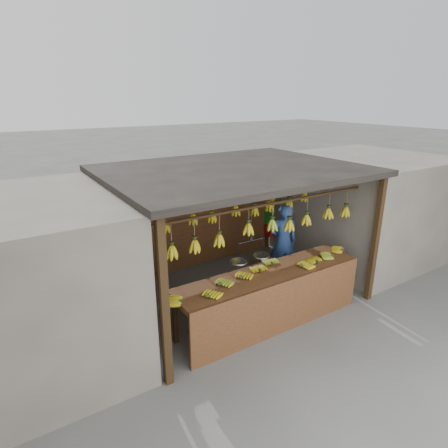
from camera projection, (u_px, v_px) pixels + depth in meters
ground at (232, 293)px, 7.11m from camera, size 80.00×80.00×0.00m
stall at (223, 188)px, 6.73m from camera, size 4.30×3.30×2.40m
neighbor_left at (5, 289)px, 4.91m from camera, size 3.00×3.00×2.30m
neighbor_right at (364, 206)px, 8.56m from camera, size 3.00×3.00×2.30m
counter at (274, 287)px, 5.89m from camera, size 3.50×0.74×0.96m
hanging_bananas at (233, 212)px, 6.58m from camera, size 3.64×2.24×0.40m
balance_scale at (250, 256)px, 5.74m from camera, size 0.68×0.26×0.84m
vendor at (283, 241)px, 7.52m from camera, size 0.66×0.56×1.55m
bag_bundles at (269, 211)px, 8.85m from camera, size 0.08×0.26×1.28m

